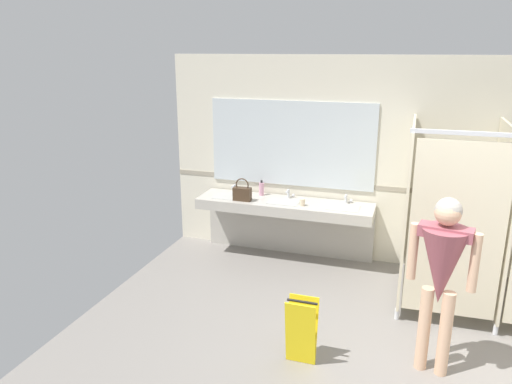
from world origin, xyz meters
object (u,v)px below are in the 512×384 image
object	(u,v)px
handbag	(242,193)
paper_cup	(302,202)
person_standing	(442,266)
soap_dispenser	(262,189)
wet_floor_sign	(301,331)

from	to	relation	value
handbag	paper_cup	bearing A→B (deg)	2.12
handbag	person_standing	bearing A→B (deg)	-36.74
paper_cup	soap_dispenser	bearing A→B (deg)	155.81
handbag	wet_floor_sign	size ratio (longest dim) A/B	0.49
person_standing	wet_floor_sign	distance (m)	1.38
soap_dispenser	wet_floor_sign	xyz separation A→B (m)	(1.15, -2.42, -0.60)
handbag	soap_dispenser	size ratio (longest dim) A/B	1.45
handbag	wet_floor_sign	xyz separation A→B (m)	(1.32, -2.09, -0.61)
handbag	paper_cup	distance (m)	0.83
person_standing	paper_cup	distance (m)	2.51
paper_cup	wet_floor_sign	bearing A→B (deg)	-76.91
person_standing	paper_cup	bearing A→B (deg)	131.27
handbag	wet_floor_sign	bearing A→B (deg)	-57.76
person_standing	wet_floor_sign	xyz separation A→B (m)	(-1.16, -0.25, -0.71)
handbag	soap_dispenser	bearing A→B (deg)	62.04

